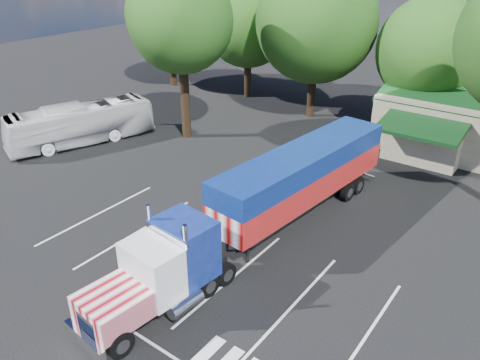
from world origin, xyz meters
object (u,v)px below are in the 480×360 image
Objects in this scene: woman at (237,237)px; tour_bus at (81,124)px; bicycle at (286,200)px; semi_truck at (272,195)px.

tour_bus is (-18.11, 4.41, 0.69)m from woman.
tour_bus is (-17.80, -0.76, 1.04)m from bicycle.
woman is 5.19m from bicycle.
woman reaches higher than bicycle.
semi_truck is 3.58m from bicycle.
semi_truck is 10.99× the size of bicycle.
semi_truck is 2.78m from woman.
woman is 0.15× the size of tour_bus.
semi_truck reaches higher than bicycle.
tour_bus is at bearing 179.31° from semi_truck.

